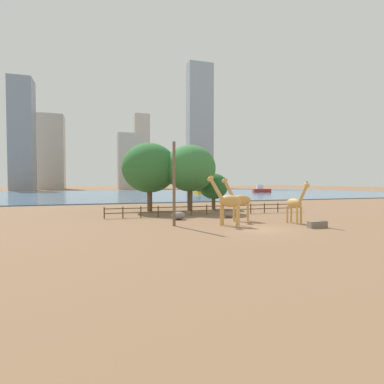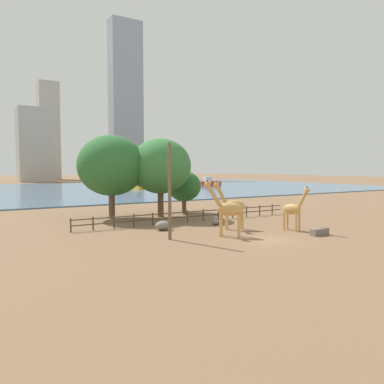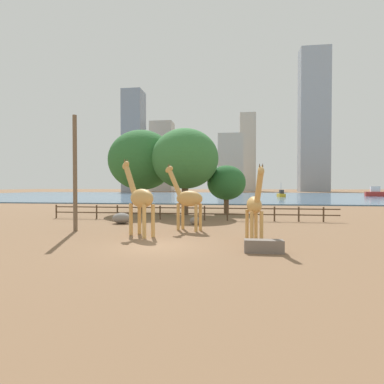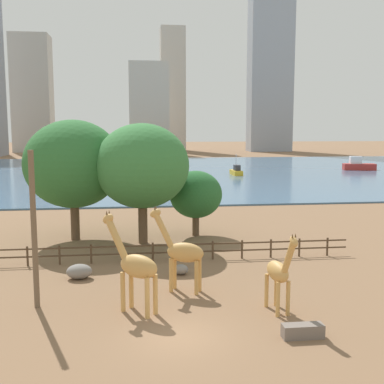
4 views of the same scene
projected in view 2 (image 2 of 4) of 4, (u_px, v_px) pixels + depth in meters
ground_plane at (60, 190)px, 98.95m from camera, size 400.00×400.00×0.00m
harbor_water at (62, 190)px, 96.38m from camera, size 180.00×86.00×0.20m
giraffe_tall at (232, 206)px, 35.76m from camera, size 3.15×1.88×4.73m
giraffe_companion at (293, 209)px, 34.95m from camera, size 1.02×2.96×4.27m
giraffe_young at (228, 209)px, 32.11m from camera, size 3.04×2.76×4.92m
utility_pole at (170, 191)px, 30.51m from camera, size 0.28×0.28×7.95m
boulder_near_fence at (163, 225)px, 35.37m from camera, size 1.53×1.18×0.88m
boulder_by_pole at (216, 222)px, 38.63m from camera, size 0.91×0.84×0.63m
feeding_trough at (320, 232)px, 32.66m from camera, size 1.80×0.60×0.60m
enclosure_fence at (190, 215)px, 40.64m from camera, size 26.12×0.14×1.30m
tree_left_large at (184, 186)px, 48.68m from camera, size 4.39×4.39×5.47m
tree_center_broad at (111, 166)px, 43.16m from camera, size 7.77×7.77×9.64m
tree_right_tall at (160, 166)px, 44.39m from camera, size 7.28×7.28×9.36m
boat_ferry at (138, 187)px, 97.36m from camera, size 1.70×4.36×3.88m
boat_sailboat at (210, 182)px, 117.98m from camera, size 6.81×3.59×2.85m
skyline_block_central at (49, 131)px, 179.78m from camera, size 9.25×9.15×46.49m
skyline_tower_glass at (34, 145)px, 154.83m from camera, size 12.98×12.76×30.14m
skyline_block_right at (126, 101)px, 188.88m from camera, size 15.86×8.46×78.98m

